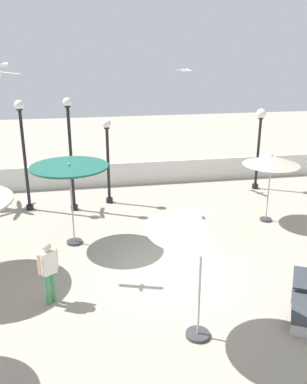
% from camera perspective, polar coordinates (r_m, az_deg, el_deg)
% --- Properties ---
extents(ground_plane, '(56.00, 56.00, 0.00)m').
position_cam_1_polar(ground_plane, '(12.32, 2.45, -10.53)').
color(ground_plane, '#9E9384').
extents(boundary_wall, '(25.20, 0.30, 1.05)m').
position_cam_1_polar(boundary_wall, '(19.51, -2.83, 2.66)').
color(boundary_wall, silver).
rests_on(boundary_wall, ground_plane).
extents(patio_umbrella_1, '(2.32, 2.32, 2.95)m').
position_cam_1_polar(patio_umbrella_1, '(8.49, 6.74, -4.69)').
color(patio_umbrella_1, '#333338').
rests_on(patio_umbrella_1, ground_plane).
extents(patio_umbrella_2, '(2.44, 2.44, 2.75)m').
position_cam_1_polar(patio_umbrella_2, '(13.15, -11.48, 2.77)').
color(patio_umbrella_2, '#333338').
rests_on(patio_umbrella_2, ground_plane).
extents(patio_umbrella_3, '(2.02, 2.02, 2.55)m').
position_cam_1_polar(patio_umbrella_3, '(15.32, 15.93, 4.14)').
color(patio_umbrella_3, '#333338').
rests_on(patio_umbrella_3, ground_plane).
extents(lamp_post_0, '(0.42, 0.42, 3.62)m').
position_cam_1_polar(lamp_post_0, '(18.90, 14.38, 7.49)').
color(lamp_post_0, black).
rests_on(lamp_post_0, ground_plane).
extents(lamp_post_1, '(0.35, 0.35, 3.47)m').
position_cam_1_polar(lamp_post_1, '(16.73, -6.32, 5.29)').
color(lamp_post_1, black).
rests_on(lamp_post_1, ground_plane).
extents(lamp_post_2, '(0.35, 0.35, 4.31)m').
position_cam_1_polar(lamp_post_2, '(16.50, -17.48, 6.04)').
color(lamp_post_2, black).
rests_on(lamp_post_2, ground_plane).
extents(lamp_post_3, '(0.32, 0.32, 4.39)m').
position_cam_1_polar(lamp_post_3, '(16.05, -11.37, 5.84)').
color(lamp_post_3, black).
rests_on(lamp_post_3, ground_plane).
extents(lounge_chair_0, '(1.38, 1.89, 0.82)m').
position_cam_1_polar(lounge_chair_0, '(10.86, 20.00, -13.85)').
color(lounge_chair_0, '#B7B7BC').
rests_on(lounge_chair_0, ground_plane).
extents(guest_0, '(0.48, 0.40, 1.68)m').
position_cam_1_polar(guest_0, '(10.66, -14.28, -9.97)').
color(guest_0, '#3F8C59').
rests_on(guest_0, ground_plane).
extents(seagull_0, '(0.51, 1.04, 0.14)m').
position_cam_1_polar(seagull_0, '(18.34, 4.32, 16.39)').
color(seagull_0, white).
extents(seagull_2, '(0.38, 1.09, 0.14)m').
position_cam_1_polar(seagull_2, '(17.02, -19.97, 16.13)').
color(seagull_2, white).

